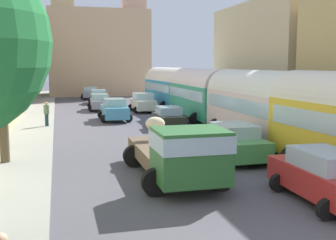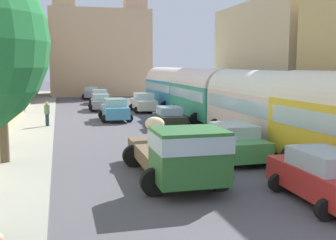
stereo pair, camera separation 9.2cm
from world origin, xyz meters
name	(u,v)px [view 1 (the left image)]	position (x,y,z in m)	size (l,w,h in m)	color
ground_plane	(133,119)	(0.00, 27.00, 0.00)	(154.00, 154.00, 0.00)	#4D4C54
sidewalk_left	(36,121)	(-7.25, 27.00, 0.07)	(2.50, 70.00, 0.14)	gray
sidewalk_right	(220,115)	(7.25, 27.00, 0.07)	(2.50, 70.00, 0.14)	#9E938F
building_left_3	(1,53)	(-10.92, 39.68, 5.30)	(5.32, 13.54, 10.56)	tan
building_left_4	(13,55)	(-11.01, 52.61, 5.41)	(5.51, 10.47, 10.77)	tan
building_right_2	(271,61)	(10.88, 25.40, 4.49)	(4.76, 13.08, 8.98)	#C0AE88
distant_church	(99,45)	(0.00, 53.42, 6.90)	(13.35, 7.39, 20.44)	tan
parked_bus_1	(255,103)	(4.60, 15.50, 2.16)	(3.38, 8.65, 3.93)	beige
parked_bus_2	(200,92)	(4.60, 24.50, 2.14)	(3.40, 9.28, 3.91)	#2F9973
parked_bus_3	(169,86)	(4.60, 33.50, 2.15)	(3.58, 8.91, 3.93)	teal
cargo_truck_0	(179,151)	(-1.58, 8.98, 1.15)	(3.19, 6.72, 2.16)	#275E2B
car_0	(114,110)	(-1.55, 26.41, 0.83)	(2.38, 4.00, 1.67)	#4393BD
car_1	(100,102)	(-1.89, 33.98, 0.76)	(2.37, 4.12, 1.51)	gray
car_2	(99,96)	(-1.34, 40.88, 0.76)	(2.44, 4.08, 1.50)	gray
car_3	(90,93)	(-1.76, 47.06, 0.77)	(2.52, 3.94, 1.51)	slate
car_4	(325,177)	(2.15, 5.76, 0.81)	(2.29, 4.32, 1.63)	#A92624
car_5	(234,142)	(1.86, 11.92, 0.81)	(2.35, 4.18, 1.61)	#47974D
car_6	(169,117)	(1.43, 21.67, 0.73)	(2.35, 3.69, 1.44)	#24281F
car_7	(143,102)	(1.71, 31.66, 0.84)	(2.30, 4.10, 1.68)	beige
pedestrian_0	(47,113)	(-6.43, 23.73, 1.01)	(0.51, 0.51, 1.77)	#19343B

